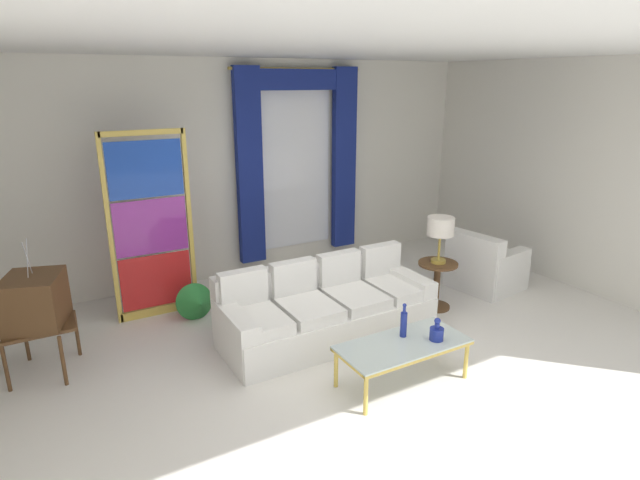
# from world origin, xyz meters

# --- Properties ---
(ground_plane) EXTENTS (16.00, 16.00, 0.00)m
(ground_plane) POSITION_xyz_m (0.00, 0.00, 0.00)
(ground_plane) COLOR white
(wall_rear) EXTENTS (8.00, 0.12, 3.00)m
(wall_rear) POSITION_xyz_m (0.00, 3.06, 1.50)
(wall_rear) COLOR white
(wall_rear) RESTS_ON ground
(wall_right) EXTENTS (0.12, 7.00, 3.00)m
(wall_right) POSITION_xyz_m (3.66, 0.60, 1.50)
(wall_right) COLOR white
(wall_right) RESTS_ON ground
(ceiling_slab) EXTENTS (8.00, 7.60, 0.04)m
(ceiling_slab) POSITION_xyz_m (0.00, 0.80, 3.02)
(ceiling_slab) COLOR white
(curtained_window) EXTENTS (2.00, 0.17, 2.70)m
(curtained_window) POSITION_xyz_m (0.76, 2.89, 1.74)
(curtained_window) COLOR white
(curtained_window) RESTS_ON ground
(couch_white_long) EXTENTS (2.34, 0.93, 0.86)m
(couch_white_long) POSITION_xyz_m (-0.06, 0.74, 0.31)
(couch_white_long) COLOR white
(couch_white_long) RESTS_ON ground
(coffee_table) EXTENTS (1.23, 0.56, 0.41)m
(coffee_table) POSITION_xyz_m (0.09, -0.46, 0.37)
(coffee_table) COLOR silver
(coffee_table) RESTS_ON ground
(bottle_blue_decanter) EXTENTS (0.06, 0.06, 0.34)m
(bottle_blue_decanter) POSITION_xyz_m (0.17, -0.35, 0.55)
(bottle_blue_decanter) COLOR navy
(bottle_blue_decanter) RESTS_ON coffee_table
(bottle_crystal_tall) EXTENTS (0.13, 0.13, 0.22)m
(bottle_crystal_tall) POSITION_xyz_m (0.40, -0.56, 0.48)
(bottle_crystal_tall) COLOR navy
(bottle_crystal_tall) RESTS_ON coffee_table
(vintage_tv) EXTENTS (0.66, 0.71, 1.35)m
(vintage_tv) POSITION_xyz_m (-2.80, 1.39, 0.73)
(vintage_tv) COLOR brown
(vintage_tv) RESTS_ON ground
(armchair_white) EXTENTS (0.93, 0.92, 0.80)m
(armchair_white) POSITION_xyz_m (2.49, 0.83, 0.29)
(armchair_white) COLOR white
(armchair_white) RESTS_ON ground
(stained_glass_divider) EXTENTS (0.95, 0.05, 2.20)m
(stained_glass_divider) POSITION_xyz_m (-1.54, 2.17, 1.06)
(stained_glass_divider) COLOR gold
(stained_glass_divider) RESTS_ON ground
(peacock_figurine) EXTENTS (0.44, 0.60, 0.50)m
(peacock_figurine) POSITION_xyz_m (-1.19, 1.75, 0.22)
(peacock_figurine) COLOR beige
(peacock_figurine) RESTS_ON ground
(round_side_table) EXTENTS (0.48, 0.48, 0.59)m
(round_side_table) POSITION_xyz_m (1.50, 0.66, 0.36)
(round_side_table) COLOR brown
(round_side_table) RESTS_ON ground
(table_lamp_brass) EXTENTS (0.32, 0.32, 0.57)m
(table_lamp_brass) POSITION_xyz_m (1.50, 0.66, 1.03)
(table_lamp_brass) COLOR #B29338
(table_lamp_brass) RESTS_ON round_side_table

